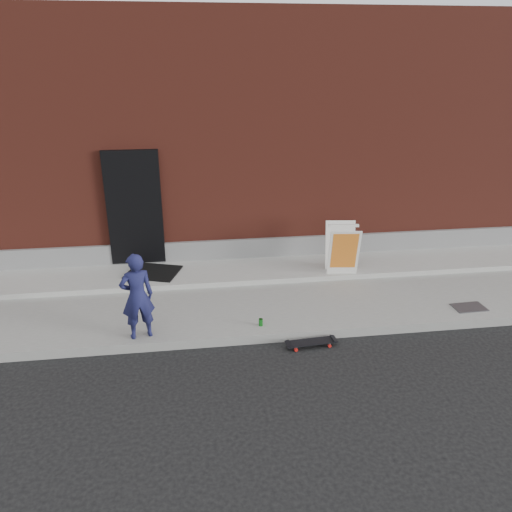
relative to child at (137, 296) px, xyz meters
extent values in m
plane|color=black|center=(2.37, -0.23, -0.83)|extent=(80.00, 80.00, 0.00)
cube|color=gray|center=(2.37, 1.27, -0.75)|extent=(20.00, 3.00, 0.15)
cube|color=gray|center=(2.37, 2.17, -0.63)|extent=(20.00, 1.20, 0.10)
cube|color=maroon|center=(2.37, 6.77, 1.67)|extent=(20.00, 8.00, 5.00)
cube|color=slate|center=(2.37, 2.74, -0.38)|extent=(20.00, 0.10, 0.40)
cube|color=black|center=(-0.23, 2.73, 0.57)|extent=(1.05, 0.12, 2.25)
imported|color=#181A44|center=(0.00, 0.00, 0.00)|extent=(0.56, 0.44, 1.36)
cylinder|color=red|center=(2.84, -0.30, -0.80)|extent=(0.06, 0.04, 0.05)
cylinder|color=red|center=(2.85, -0.47, -0.80)|extent=(0.06, 0.04, 0.05)
cylinder|color=red|center=(2.31, -0.34, -0.80)|extent=(0.06, 0.04, 0.05)
cylinder|color=red|center=(2.32, -0.51, -0.80)|extent=(0.06, 0.04, 0.05)
cube|color=#B0AFB4|center=(2.85, -0.38, -0.77)|extent=(0.06, 0.17, 0.02)
cube|color=#B0AFB4|center=(2.31, -0.42, -0.77)|extent=(0.06, 0.17, 0.02)
cube|color=black|center=(2.58, -0.40, -0.75)|extent=(0.78, 0.26, 0.02)
cube|color=white|center=(3.66, 1.56, -0.11)|extent=(0.60, 0.33, 0.93)
cube|color=white|center=(3.71, 1.98, -0.11)|extent=(0.60, 0.33, 0.93)
cube|color=yellow|center=(3.65, 1.54, -0.16)|extent=(0.50, 0.25, 0.74)
cube|color=white|center=(3.68, 1.77, 0.35)|extent=(0.58, 0.12, 0.05)
cylinder|color=#1B8825|center=(1.87, 0.07, -0.62)|extent=(0.08, 0.08, 0.12)
cube|color=black|center=(0.07, 2.19, -0.57)|extent=(1.14, 1.03, 0.03)
cube|color=#4F5054|center=(5.48, 0.19, -0.67)|extent=(0.55, 0.37, 0.02)
camera|label=1|loc=(0.85, -6.81, 3.32)|focal=35.00mm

